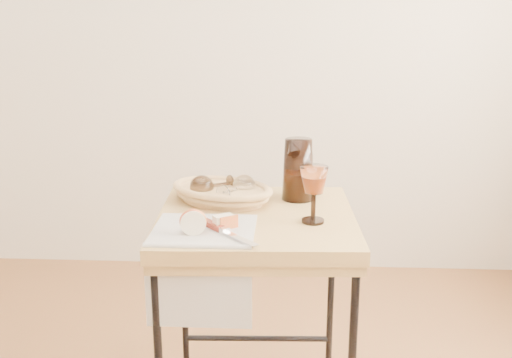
# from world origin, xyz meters

# --- Properties ---
(wall_back) EXTENTS (3.60, 0.00, 2.70)m
(wall_back) POSITION_xyz_m (0.00, 1.80, 1.35)
(wall_back) COLOR beige
(wall_back) RESTS_ON ground
(side_table) EXTENTS (0.64, 0.64, 0.78)m
(side_table) POSITION_xyz_m (0.39, 0.41, 0.39)
(side_table) COLOR olive
(side_table) RESTS_ON floor
(tea_towel) EXTENTS (0.29, 0.26, 0.01)m
(tea_towel) POSITION_xyz_m (0.25, 0.25, 0.78)
(tea_towel) COLOR silver
(tea_towel) RESTS_ON side_table
(bread_basket) EXTENTS (0.37, 0.32, 0.06)m
(bread_basket) POSITION_xyz_m (0.27, 0.53, 0.80)
(bread_basket) COLOR tan
(bread_basket) RESTS_ON side_table
(goblet_lying_a) EXTENTS (0.15, 0.14, 0.08)m
(goblet_lying_a) POSITION_xyz_m (0.25, 0.54, 0.83)
(goblet_lying_a) COLOR brown
(goblet_lying_a) RESTS_ON bread_basket
(goblet_lying_b) EXTENTS (0.14, 0.15, 0.08)m
(goblet_lying_b) POSITION_xyz_m (0.32, 0.51, 0.83)
(goblet_lying_b) COLOR white
(goblet_lying_b) RESTS_ON bread_basket
(pitcher) EXTENTS (0.23, 0.27, 0.25)m
(pitcher) POSITION_xyz_m (0.52, 0.58, 0.88)
(pitcher) COLOR black
(pitcher) RESTS_ON side_table
(wine_goblet) EXTENTS (0.10, 0.10, 0.18)m
(wine_goblet) POSITION_xyz_m (0.57, 0.34, 0.86)
(wine_goblet) COLOR white
(wine_goblet) RESTS_ON side_table
(apple_half) EXTENTS (0.08, 0.05, 0.07)m
(apple_half) POSITION_xyz_m (0.23, 0.22, 0.82)
(apple_half) COLOR red
(apple_half) RESTS_ON tea_towel
(apple_wedge) EXTENTS (0.06, 0.06, 0.04)m
(apple_wedge) POSITION_xyz_m (0.31, 0.27, 0.80)
(apple_wedge) COLOR #FFEFCC
(apple_wedge) RESTS_ON tea_towel
(table_knife) EXTENTS (0.18, 0.20, 0.02)m
(table_knife) POSITION_xyz_m (0.32, 0.21, 0.79)
(table_knife) COLOR silver
(table_knife) RESTS_ON tea_towel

